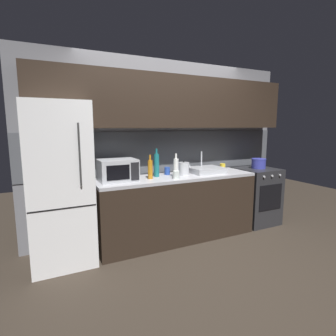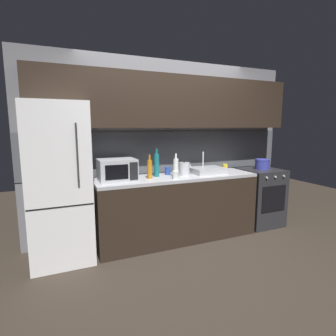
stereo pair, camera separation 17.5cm
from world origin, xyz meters
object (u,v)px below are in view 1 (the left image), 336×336
Objects in this scene: wine_bottle_amber at (150,169)px; mug_blue at (167,171)px; kettle at (184,169)px; wine_bottle_teal at (157,165)px; mug_clear at (176,175)px; wine_bottle_white at (176,167)px; refrigerator at (59,185)px; mug_yellow at (223,167)px; microwave at (118,170)px; cooking_pot at (259,163)px; oven_range at (256,196)px.

mug_blue is (0.33, 0.17, -0.07)m from wine_bottle_amber.
kettle is at bearing -32.44° from mug_blue.
kettle is at bearing -6.94° from wine_bottle_teal.
wine_bottle_white is at bearing 63.38° from mug_clear.
mug_yellow is (2.36, 0.12, 0.03)m from refrigerator.
cooking_pot is (2.31, -0.02, -0.06)m from microwave.
mug_blue is at bearing 5.74° from refrigerator.
kettle is 0.20m from wine_bottle_white.
mug_yellow is (-0.60, 0.12, 0.50)m from oven_range.
wine_bottle_teal reaches higher than mug_blue.
oven_range is 2.38× the size of wine_bottle_teal.
microwave is 1.45× the size of wine_bottle_white.
cooking_pot reaches higher than mug_yellow.
wine_bottle_amber is (-0.13, -0.10, -0.03)m from wine_bottle_teal.
microwave reaches higher than mug_yellow.
microwave is 4.45× the size of mug_clear.
wine_bottle_teal is 0.17m from wine_bottle_amber.
wine_bottle_amber is at bearing -179.09° from oven_range.
oven_range is 2.36m from microwave.
refrigerator is at bearing -176.90° from wine_bottle_teal.
refrigerator is at bearing 178.38° from wine_bottle_amber.
oven_range is 1.66m from mug_clear.
oven_range is at bearing -0.85° from kettle.
kettle is (-1.35, 0.02, 0.54)m from oven_range.
mug_yellow is at bearing 2.75° from wine_bottle_teal.
refrigerator is 1.62m from kettle.
kettle reaches higher than mug_yellow.
mug_clear is (0.71, -0.20, -0.08)m from microwave.
wine_bottle_amber reaches higher than mug_blue.
mug_clear is at bearing -95.18° from mug_blue.
kettle is at bearing 179.15° from oven_range.
refrigerator is 17.43× the size of mug_blue.
wine_bottle_white is 3.07× the size of mug_clear.
kettle is 0.64× the size of wine_bottle_amber.
wine_bottle_white reaches higher than microwave.
refrigerator reaches higher than mug_clear.
kettle is 1.94× the size of mug_clear.
oven_range is 4.49× the size of kettle.
wine_bottle_amber is 0.98× the size of wine_bottle_white.
wine_bottle_amber is (-0.52, -0.05, 0.04)m from kettle.
kettle reaches higher than cooking_pot.
wine_bottle_white reaches higher than mug_clear.
refrigerator is 1.10m from wine_bottle_amber.
oven_range is 4.01× the size of cooking_pot.
oven_range is at bearing 0.91° from wine_bottle_amber.
wine_bottle_amber reaches higher than oven_range.
microwave reaches higher than mug_clear.
mug_clear is 0.46× the size of cooking_pot.
wine_bottle_white is 1.41× the size of cooking_pot.
wine_bottle_teal reaches higher than kettle.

